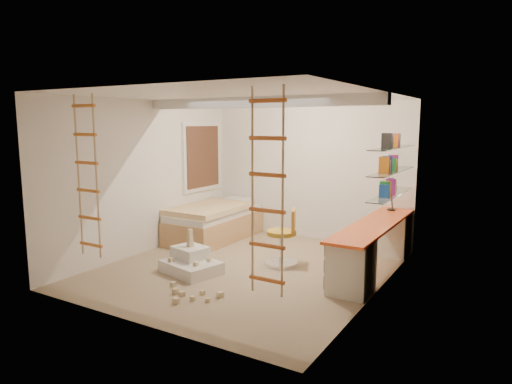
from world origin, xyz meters
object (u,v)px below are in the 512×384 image
Objects in this scene: bed at (214,222)px; play_platform at (191,263)px; swivel_chair at (283,245)px; desk at (374,245)px.

bed reaches higher than play_platform.
bed is 2.24× the size of swivel_chair.
play_platform is at bearing -64.29° from bed.
bed is 2.14× the size of play_platform.
swivel_chair is (1.88, -0.77, -0.00)m from bed.
desk is at bearing 31.21° from play_platform.
bed is 2.03m from swivel_chair.
swivel_chair is at bearing 44.58° from play_platform.
desk is 2.75m from play_platform.
play_platform is at bearing -135.42° from swivel_chair.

